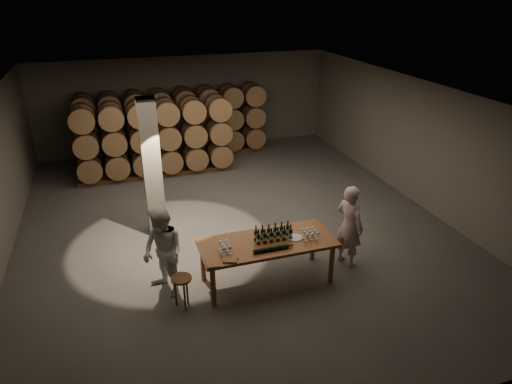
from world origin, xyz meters
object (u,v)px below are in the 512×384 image
object	(u,v)px
plate	(295,238)
notebook_near	(230,260)
tasting_table	(267,246)
bottle_cluster	(273,234)
person_woman	(163,252)
stool	(182,283)
person_man	(349,226)

from	to	relation	value
plate	notebook_near	world-z (taller)	notebook_near
tasting_table	bottle_cluster	bearing A→B (deg)	14.46
notebook_near	plate	bearing A→B (deg)	34.08
bottle_cluster	person_woman	xyz separation A→B (m)	(-2.08, 0.22, -0.13)
tasting_table	stool	world-z (taller)	tasting_table
person_man	person_woman	xyz separation A→B (m)	(-3.75, 0.17, -0.00)
notebook_near	person_woman	bearing A→B (deg)	168.08
bottle_cluster	stool	distance (m)	1.94
notebook_near	person_man	distance (m)	2.70
plate	bottle_cluster	bearing A→B (deg)	169.46
stool	bottle_cluster	bearing A→B (deg)	9.05
plate	person_man	bearing A→B (deg)	5.98
bottle_cluster	notebook_near	distance (m)	1.08
person_man	notebook_near	bearing A→B (deg)	77.97
notebook_near	tasting_table	bearing A→B (deg)	45.38
bottle_cluster	person_woman	distance (m)	2.09
stool	tasting_table	bearing A→B (deg)	8.61
plate	person_woman	bearing A→B (deg)	173.12
tasting_table	person_man	size ratio (longest dim) A/B	1.47
person_woman	person_man	bearing A→B (deg)	59.89
person_woman	notebook_near	bearing A→B (deg)	31.14
stool	person_man	distance (m)	3.56
tasting_table	person_woman	xyz separation A→B (m)	(-1.94, 0.26, 0.09)
tasting_table	plate	distance (m)	0.57
notebook_near	stool	world-z (taller)	notebook_near
tasting_table	person_woman	bearing A→B (deg)	172.45
plate	person_man	distance (m)	1.26
bottle_cluster	stool	world-z (taller)	bottle_cluster
plate	person_woman	distance (m)	2.52
bottle_cluster	stool	xyz separation A→B (m)	(-1.85, -0.29, -0.51)
bottle_cluster	notebook_near	bearing A→B (deg)	-155.53
plate	stool	size ratio (longest dim) A/B	0.46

